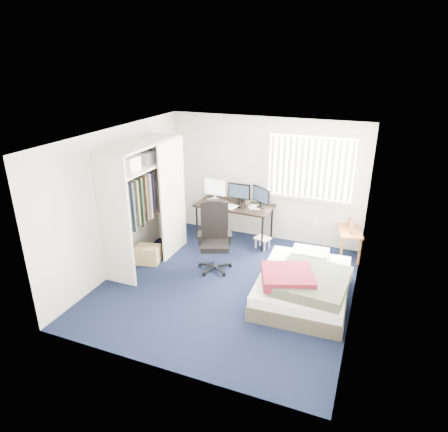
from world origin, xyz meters
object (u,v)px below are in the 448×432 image
at_px(desk, 235,203).
at_px(nightstand, 349,232).
at_px(bed, 304,284).
at_px(office_chair, 215,243).

height_order(desk, nightstand, desk).
distance_m(nightstand, bed, 1.87).
relative_size(desk, nightstand, 1.81).
relative_size(office_chair, bed, 0.67).
bearing_deg(desk, bed, -43.74).
height_order(office_chair, bed, office_chair).
xyz_separation_m(office_chair, nightstand, (2.18, 1.37, 0.01)).
bearing_deg(bed, desk, 136.26).
bearing_deg(desk, nightstand, 2.37).
distance_m(desk, office_chair, 1.32).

